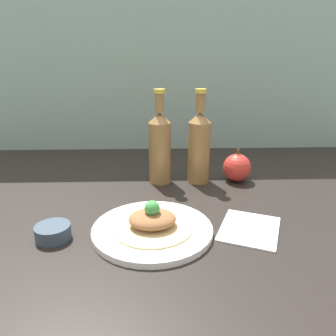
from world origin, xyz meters
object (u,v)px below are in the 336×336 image
at_px(plated_food, 152,220).
at_px(apple, 237,168).
at_px(dipping_bowl, 53,232).
at_px(plate, 152,229).
at_px(cider_bottle_right, 199,146).
at_px(cider_bottle_left, 160,146).

distance_m(plated_food, apple, 0.41).
distance_m(plated_food, dipping_bowl, 0.22).
bearing_deg(dipping_bowl, plate, 4.79).
distance_m(plated_food, cider_bottle_right, 0.36).
distance_m(apple, dipping_bowl, 0.59).
height_order(cider_bottle_left, cider_bottle_right, same).
height_order(plated_food, dipping_bowl, plated_food).
xyz_separation_m(plate, cider_bottle_left, (0.02, 0.32, 0.11)).
bearing_deg(cider_bottle_left, apple, 0.32).
xyz_separation_m(plate, apple, (0.27, 0.32, 0.04)).
bearing_deg(dipping_bowl, plated_food, 4.79).
distance_m(cider_bottle_left, apple, 0.26).
xyz_separation_m(plated_food, cider_bottle_left, (0.02, 0.32, 0.09)).
distance_m(cider_bottle_left, dipping_bowl, 0.43).
bearing_deg(apple, plated_food, -130.20).
height_order(plate, cider_bottle_left, cider_bottle_left).
xyz_separation_m(plated_food, apple, (0.27, 0.32, 0.01)).
xyz_separation_m(cider_bottle_left, dipping_bowl, (-0.24, -0.33, -0.10)).
xyz_separation_m(plate, plated_food, (-0.00, 0.00, 0.02)).
xyz_separation_m(cider_bottle_left, apple, (0.25, 0.00, -0.07)).
bearing_deg(cider_bottle_left, plated_food, -93.79).
height_order(apple, dipping_bowl, apple).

